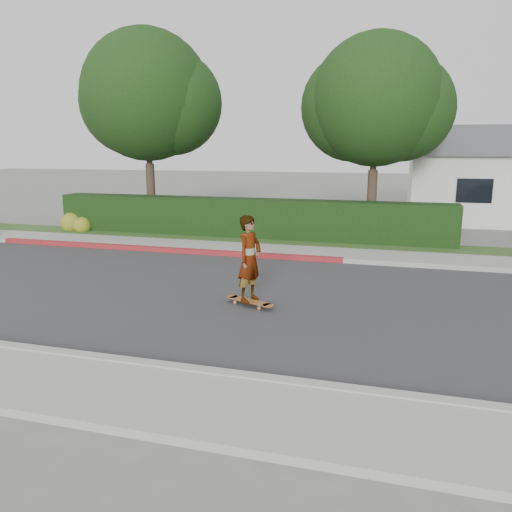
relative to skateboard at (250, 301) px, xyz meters
The scene contains 14 objects.
ground 0.80m from the skateboard, 50.75° to the left, with size 120.00×120.00×0.00m, color slate.
road 0.80m from the skateboard, 50.75° to the left, with size 60.00×8.00×0.01m, color #2D2D30.
curb_near 3.52m from the skateboard, 81.78° to the right, with size 60.00×0.20×0.15m, color #9E9E99.
sidewalk_near 4.41m from the skateboard, 83.45° to the right, with size 60.00×1.60×0.12m, color gray.
curb_far 4.74m from the skateboard, 83.91° to the left, with size 60.00×0.20×0.15m, color #9E9E99.
curb_red_section 6.52m from the skateboard, 133.64° to the left, with size 12.00×0.21×0.15m, color maroon.
sidewalk_far 5.64m from the skateboard, 84.88° to the left, with size 60.00×1.60×0.12m, color gray.
planting_strip 7.23m from the skateboard, 86.01° to the left, with size 60.00×1.60×0.10m, color #2D4C1E.
hedge 8.23m from the skateboard, 107.72° to the left, with size 15.00×1.00×1.50m, color black.
flowering_shrub 12.02m from the skateboard, 142.28° to the left, with size 1.40×1.00×0.90m.
tree_left 12.74m from the skateboard, 127.00° to the left, with size 5.99×5.21×8.00m.
tree_center 11.09m from the skateboard, 78.53° to the left, with size 5.66×4.84×7.44m.
skateboard is the anchor object (origin of this frame).
skateboarder 0.94m from the skateboard, ahead, with size 0.67×0.44×1.84m, color white.
Camera 1 is at (2.41, -10.46, 3.33)m, focal length 35.00 mm.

